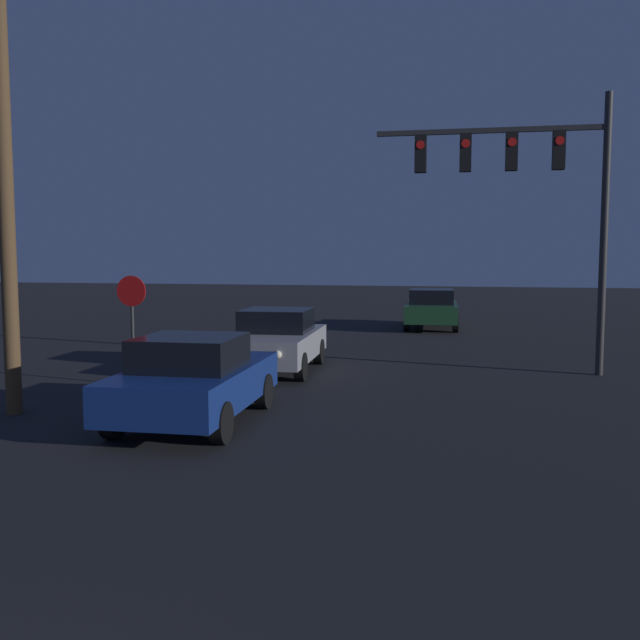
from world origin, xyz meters
name	(u,v)px	position (x,y,z in m)	size (l,w,h in m)	color
car_near	(194,379)	(-1.55, 9.43, 0.76)	(2.04, 4.21, 1.52)	navy
car_mid	(275,340)	(-1.58, 14.93, 0.76)	(2.10, 4.24, 1.52)	#99999E
car_far	(431,309)	(1.74, 25.61, 0.76)	(2.09, 4.23, 1.52)	#1E4728
traffic_signal_mast	(531,180)	(4.47, 15.90, 4.64)	(5.47, 0.30, 6.62)	#2D2D2D
stop_sign	(132,310)	(-4.16, 12.46, 1.67)	(0.67, 0.07, 2.42)	#2D2D2D
utility_pole	(4,144)	(-5.01, 9.43, 4.81)	(1.52, 0.28, 9.34)	brown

